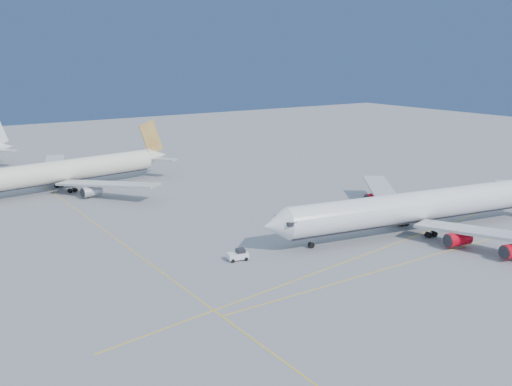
% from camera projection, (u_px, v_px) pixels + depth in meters
% --- Properties ---
extents(ground, '(500.00, 500.00, 0.00)m').
position_uv_depth(ground, '(354.00, 243.00, 117.58)').
color(ground, slate).
rests_on(ground, ground).
extents(taxiway_lines, '(118.86, 140.00, 0.02)m').
position_uv_depth(taxiway_lines, '(279.00, 247.00, 114.73)').
color(taxiway_lines, yellow).
rests_on(taxiway_lines, ground).
extents(airliner_virgin, '(75.01, 66.68, 18.56)m').
position_uv_depth(airliner_virgin, '(420.00, 206.00, 124.07)').
color(airliner_virgin, white).
rests_on(airliner_virgin, ground).
extents(airliner_etihad, '(68.66, 62.82, 17.95)m').
position_uv_depth(airliner_etihad, '(66.00, 171.00, 162.45)').
color(airliner_etihad, silver).
rests_on(airliner_etihad, ground).
extents(pushback_tug, '(4.13, 2.97, 2.15)m').
position_uv_depth(pushback_tug, '(238.00, 255.00, 107.57)').
color(pushback_tug, white).
rests_on(pushback_tug, ground).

